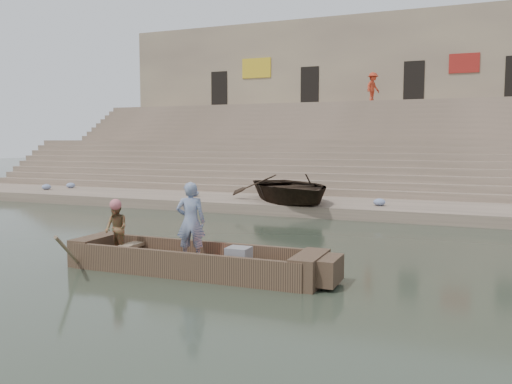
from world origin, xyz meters
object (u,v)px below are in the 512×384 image
Objects in this scene: rowing_man at (116,228)px; pedestrian at (373,87)px; television at (238,257)px; main_rowboat at (194,267)px; beached_rowboat at (290,188)px; standing_man at (191,222)px.

pedestrian reaches higher than rowing_man.
rowing_man reaches higher than television.
pedestrian is at bearing 93.78° from television.
main_rowboat is at bearing 20.73° from rowing_man.
pedestrian reaches higher than beached_rowboat.
rowing_man is at bearing -158.77° from pedestrian.
main_rowboat is 24.90m from pedestrian.
beached_rowboat is at bearing 106.92° from rowing_man.
pedestrian reaches higher than standing_man.
beached_rowboat reaches higher than television.
main_rowboat is at bearing 180.00° from television.
beached_rowboat is at bearing -104.73° from standing_man.
television is (3.02, -0.03, -0.40)m from rowing_man.
rowing_man is 0.23× the size of beached_rowboat.
standing_man is (-0.11, 0.09, 0.96)m from main_rowboat.
television is at bearing 0.00° from main_rowboat.
beached_rowboat is (0.80, 9.90, 0.13)m from rowing_man.
main_rowboat is 2.78× the size of pedestrian.
main_rowboat is 2.11m from rowing_man.
pedestrian is at bearing -109.91° from standing_man.
standing_man is 1.90m from rowing_man.
main_rowboat is 10.87× the size of television.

